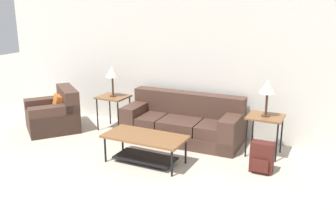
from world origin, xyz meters
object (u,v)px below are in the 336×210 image
Objects in this scene: couch at (183,124)px; side_table_right at (265,120)px; table_lamp_left at (112,72)px; table_lamp_right at (268,87)px; backpack at (262,158)px; coffee_table at (145,143)px; armchair at (54,115)px; side_table_left at (113,100)px.

side_table_right is at bearing -1.77° from couch.
table_lamp_right is at bearing 0.00° from table_lamp_left.
side_table_right is at bearing 99.89° from backpack.
table_lamp_right reaches higher than coffee_table.
backpack is at bearing -80.11° from side_table_right.
table_lamp_right is at bearing 7.72° from armchair.
backpack is (1.56, -0.70, -0.08)m from couch.
side_table_left is at bearing -90.00° from table_lamp_left.
side_table_right is at bearing -63.43° from table_lamp_right.
table_lamp_left reaches higher than couch.
table_lamp_left reaches higher than coffee_table.
table_lamp_left is at bearing 180.00° from side_table_right.
coffee_table is (-0.12, -1.16, 0.03)m from couch.
backpack is at bearing -12.32° from side_table_left.
backpack is (3.01, -0.66, -0.36)m from side_table_left.
side_table_left is 1.11× the size of table_lamp_left.
backpack is (0.11, -0.66, -0.36)m from side_table_right.
armchair is 1.98× the size of side_table_left.
armchair reaches higher than coffee_table.
coffee_table is at bearing -144.58° from side_table_right.
couch is at bearing 13.14° from armchair.
side_table_right is 0.76m from backpack.
side_table_left is 1.00× the size of side_table_right.
table_lamp_left is (0.00, 0.00, 0.54)m from side_table_left.
side_table_left is 0.54m from table_lamp_left.
couch is 1.71m from backpack.
backpack is at bearing 15.25° from coffee_table.
armchair is at bearing 178.20° from backpack.
table_lamp_left is at bearing 90.00° from side_table_left.
side_table_left is at bearing 180.00° from side_table_right.
coffee_table is at bearing -144.58° from table_lamp_right.
table_lamp_right is at bearing 35.42° from coffee_table.
armchair is 1.18m from side_table_left.
couch reaches higher than side_table_left.
table_lamp_right is at bearing 99.89° from backpack.
side_table_right is 1.11× the size of table_lamp_left.
table_lamp_left is (-1.44, -0.04, 0.82)m from couch.
armchair is at bearing 165.96° from coffee_table.
side_table_right is 1.43× the size of backpack.
table_lamp_right is 1.29× the size of backpack.
couch reaches higher than coffee_table.
couch is 1.48m from side_table_right.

